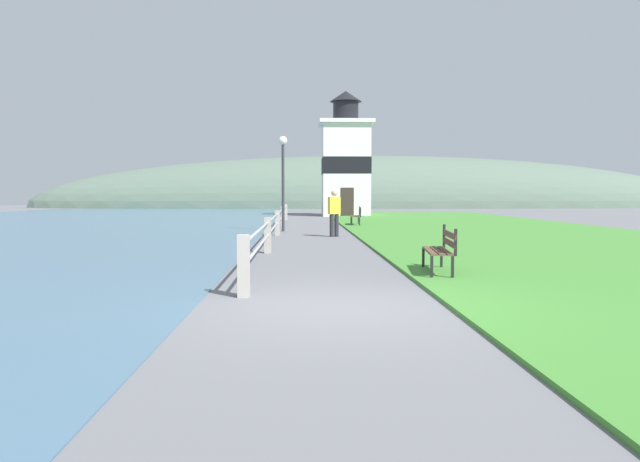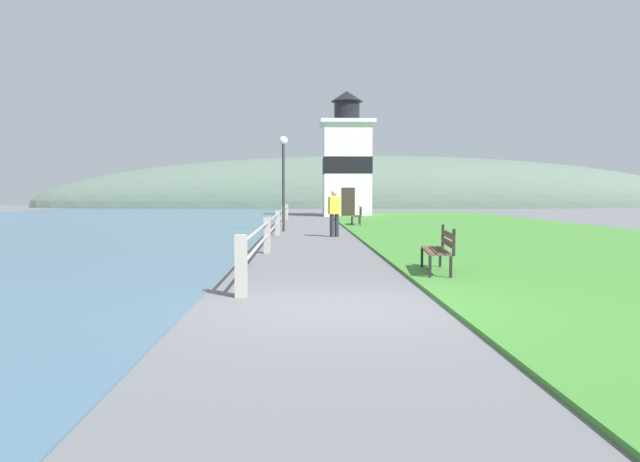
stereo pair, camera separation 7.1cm
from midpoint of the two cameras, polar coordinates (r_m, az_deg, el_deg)
name	(u,v)px [view 2 (the right image)]	position (r m, az deg, el deg)	size (l,w,h in m)	color
ground_plane	(337,309)	(8.57, 1.76, -7.11)	(160.00, 160.00, 0.00)	slate
grass_verge	(494,231)	(26.83, 15.70, 0.00)	(12.00, 51.46, 0.06)	#428433
seawall_railing	(278,220)	(23.53, -3.81, 0.98)	(0.18, 28.34, 0.95)	#A8A399
park_bench_near	(440,247)	(12.23, 11.10, -1.48)	(0.64, 1.73, 0.94)	brown
park_bench_midway	(358,215)	(30.69, 3.53, 1.49)	(0.57, 1.78, 0.94)	brown
lighthouse	(347,162)	(44.61, 2.50, 6.29)	(3.79, 3.79, 8.83)	white
person_strolling	(334,212)	(22.75, 1.41, 1.79)	(0.47, 0.35, 1.70)	#28282D
lamp_post	(283,166)	(26.11, -3.29, 5.98)	(0.36, 0.36, 3.96)	#333338
distant_hillside	(374,207)	(73.23, 5.03, 2.17)	(80.00, 16.00, 12.00)	#566B5B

